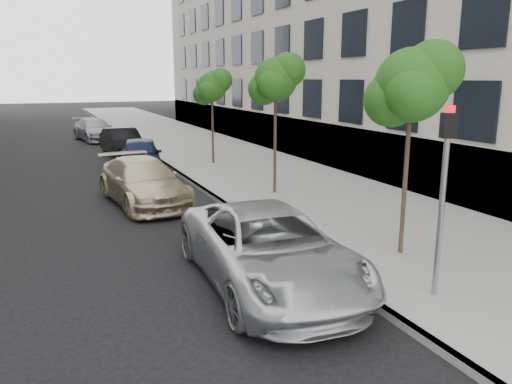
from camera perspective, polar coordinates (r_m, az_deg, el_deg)
ground at (r=8.82m, az=5.81°, el=-13.57°), size 160.00×160.00×0.00m
sidewalk at (r=32.17m, az=-8.47°, el=5.93°), size 6.40×72.00×0.14m
curb at (r=31.51m, az=-13.98°, el=5.54°), size 0.15×72.00×0.14m
tree_near at (r=11.00m, az=17.48°, el=11.60°), size 1.84×1.64×4.55m
tree_mid at (r=16.49m, az=2.33°, el=12.72°), size 1.74×1.54×4.59m
tree_far at (r=22.53m, az=-5.01°, el=11.85°), size 1.65×1.45×4.19m
signal_pole at (r=9.06m, az=20.67°, el=1.23°), size 0.29×0.25×3.34m
minivan at (r=9.58m, az=1.48°, el=-6.45°), size 2.77×5.49×1.49m
suv at (r=16.20m, az=-12.80°, el=1.17°), size 2.50×5.07×1.42m
sedan_blue at (r=21.72m, az=-13.05°, el=4.14°), size 2.38×4.47×1.45m
sedan_black at (r=26.47m, az=-15.00°, el=5.52°), size 1.88×4.38×1.40m
sedan_rear at (r=33.54m, az=-17.93°, el=6.80°), size 2.66×5.02×1.39m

